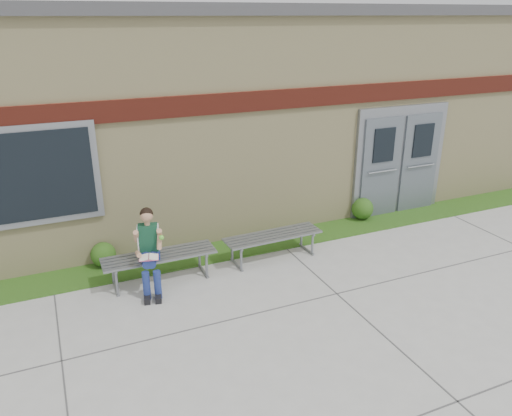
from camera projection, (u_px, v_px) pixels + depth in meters
name	position (u px, v px, depth m)	size (l,w,h in m)	color
ground	(294.00, 326.00, 6.89)	(80.00, 80.00, 0.00)	#9E9E99
grass_strip	(228.00, 250.00, 9.10)	(16.00, 0.80, 0.02)	#2B4E14
school_building	(174.00, 105.00, 11.24)	(16.20, 6.22, 4.20)	beige
bench_left	(160.00, 260.00, 7.95)	(1.79, 0.50, 0.46)	slate
bench_right	(273.00, 240.00, 8.70)	(1.75, 0.54, 0.45)	slate
girl	(149.00, 248.00, 7.59)	(0.47, 0.80, 1.31)	navy
shrub_mid	(103.00, 254.00, 8.43)	(0.42, 0.42, 0.42)	#2B4E14
shrub_east	(362.00, 208.00, 10.38)	(0.45, 0.45, 0.45)	#2B4E14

